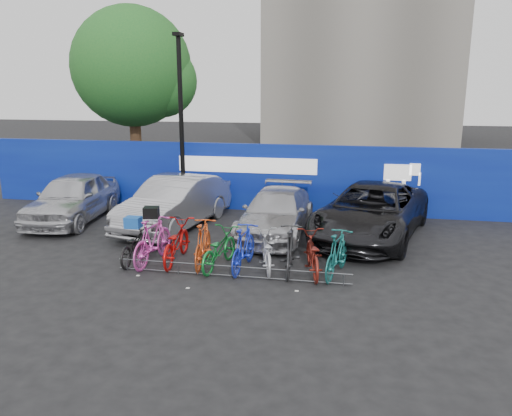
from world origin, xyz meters
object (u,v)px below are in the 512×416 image
(bike_7, at_px, (290,250))
(lamppost, at_px, (181,119))
(car_1, at_px, (175,203))
(bike_2, at_px, (176,242))
(car_0, at_px, (73,198))
(car_2, at_px, (276,213))
(tree, at_px, (137,70))
(bike_6, at_px, (266,251))
(bike_8, at_px, (312,254))
(bike_3, at_px, (203,243))
(car_3, at_px, (371,212))
(bike_9, at_px, (337,254))
(bike_4, at_px, (219,249))
(bike_1, at_px, (153,241))
(bike_0, at_px, (134,245))
(bike_rack, at_px, (231,271))
(bike_5, at_px, (244,248))

(bike_7, bearing_deg, lamppost, -53.48)
(car_1, relative_size, bike_2, 2.43)
(car_0, bearing_deg, car_2, -7.63)
(tree, relative_size, bike_6, 4.44)
(bike_2, height_order, bike_8, bike_2)
(lamppost, xyz_separation_m, bike_6, (3.90, -5.28, -2.81))
(bike_3, bearing_deg, bike_2, -12.38)
(car_2, bearing_deg, bike_3, -111.76)
(car_3, height_order, bike_9, car_3)
(tree, xyz_separation_m, bike_4, (6.32, -10.06, -4.59))
(bike_1, relative_size, bike_8, 1.05)
(lamppost, height_order, bike_0, lamppost)
(lamppost, relative_size, bike_4, 3.32)
(car_1, distance_m, bike_8, 5.63)
(bike_8, bearing_deg, bike_0, -11.57)
(car_0, relative_size, bike_2, 2.30)
(car_2, height_order, bike_1, car_2)
(bike_1, bearing_deg, bike_4, -174.58)
(bike_rack, xyz_separation_m, car_3, (3.30, 3.94, 0.62))
(bike_7, distance_m, bike_8, 0.53)
(car_0, xyz_separation_m, bike_7, (7.68, -3.39, -0.22))
(lamppost, bearing_deg, bike_9, -43.88)
(bike_4, distance_m, bike_8, 2.29)
(bike_rack, bearing_deg, bike_1, 164.59)
(bike_1, bearing_deg, car_3, -143.14)
(bike_6, xyz_separation_m, bike_7, (0.61, -0.11, 0.10))
(bike_5, bearing_deg, bike_rack, 77.91)
(bike_0, height_order, bike_6, bike_6)
(lamppost, bearing_deg, bike_8, -46.89)
(bike_5, distance_m, bike_9, 2.24)
(car_2, height_order, bike_5, car_2)
(tree, xyz_separation_m, bike_rack, (6.77, -10.66, -4.91))
(bike_rack, bearing_deg, bike_7, 25.29)
(car_3, bearing_deg, bike_7, -105.61)
(car_1, relative_size, bike_3, 2.57)
(tree, xyz_separation_m, bike_8, (8.61, -10.03, -4.57))
(car_3, distance_m, bike_4, 5.04)
(bike_rack, height_order, bike_7, bike_7)
(car_3, relative_size, bike_5, 3.06)
(tree, bearing_deg, bike_rack, -57.55)
(car_3, bearing_deg, car_2, -160.65)
(car_1, xyz_separation_m, car_2, (3.24, -0.13, -0.14))
(bike_2, bearing_deg, tree, -65.17)
(car_1, height_order, bike_8, car_1)
(lamppost, height_order, bike_6, lamppost)
(bike_6, relative_size, bike_8, 0.93)
(car_0, xyz_separation_m, bike_1, (4.20, -3.41, -0.19))
(car_1, bearing_deg, bike_1, -69.32)
(tree, relative_size, car_2, 1.71)
(tree, bearing_deg, lamppost, -52.49)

